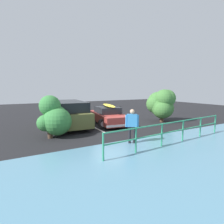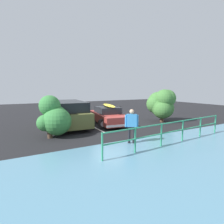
{
  "view_description": "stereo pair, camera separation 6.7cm",
  "coord_description": "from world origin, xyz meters",
  "px_view_note": "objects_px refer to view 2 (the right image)",
  "views": [
    {
      "loc": [
        5.88,
        11.1,
        2.6
      ],
      "look_at": [
        0.06,
        0.46,
        0.95
      ],
      "focal_mm": 28.0,
      "sensor_mm": 36.0,
      "label": 1
    },
    {
      "loc": [
        5.82,
        11.13,
        2.6
      ],
      "look_at": [
        0.06,
        0.46,
        0.95
      ],
      "focal_mm": 28.0,
      "sensor_mm": 36.0,
      "label": 2
    }
  ],
  "objects_px": {
    "suv_car": "(70,113)",
    "bush_near_left": "(161,104)",
    "sedan_car": "(108,116)",
    "bush_near_right": "(54,117)",
    "person_bystander": "(132,123)"
  },
  "relations": [
    {
      "from": "suv_car",
      "to": "bush_near_left",
      "type": "bearing_deg",
      "value": 166.51
    },
    {
      "from": "sedan_car",
      "to": "bush_near_right",
      "type": "bearing_deg",
      "value": 23.02
    },
    {
      "from": "person_bystander",
      "to": "bush_near_left",
      "type": "height_order",
      "value": "bush_near_left"
    },
    {
      "from": "sedan_car",
      "to": "bush_near_left",
      "type": "relative_size",
      "value": 1.8
    },
    {
      "from": "suv_car",
      "to": "bush_near_left",
      "type": "distance_m",
      "value": 6.95
    },
    {
      "from": "bush_near_left",
      "to": "sedan_car",
      "type": "bearing_deg",
      "value": -17.2
    },
    {
      "from": "person_bystander",
      "to": "bush_near_right",
      "type": "relative_size",
      "value": 0.73
    },
    {
      "from": "suv_car",
      "to": "bush_near_right",
      "type": "distance_m",
      "value": 2.54
    },
    {
      "from": "sedan_car",
      "to": "suv_car",
      "type": "distance_m",
      "value": 2.77
    },
    {
      "from": "bush_near_left",
      "to": "bush_near_right",
      "type": "height_order",
      "value": "bush_near_left"
    },
    {
      "from": "person_bystander",
      "to": "sedan_car",
      "type": "bearing_deg",
      "value": -103.53
    },
    {
      "from": "sedan_car",
      "to": "bush_near_left",
      "type": "height_order",
      "value": "bush_near_left"
    },
    {
      "from": "sedan_car",
      "to": "bush_near_right",
      "type": "xyz_separation_m",
      "value": [
        4.11,
        1.75,
        0.46
      ]
    },
    {
      "from": "suv_car",
      "to": "bush_near_left",
      "type": "xyz_separation_m",
      "value": [
        -6.75,
        1.62,
        0.47
      ]
    },
    {
      "from": "sedan_car",
      "to": "suv_car",
      "type": "height_order",
      "value": "suv_car"
    }
  ]
}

